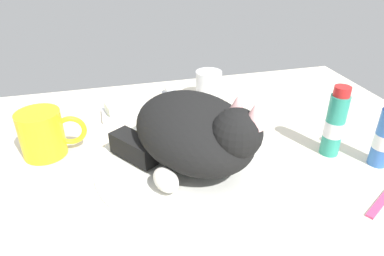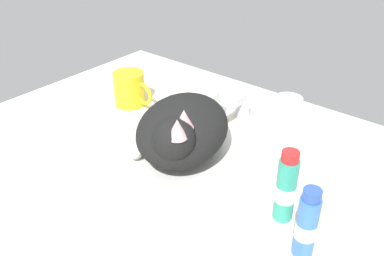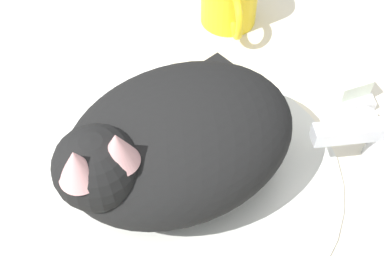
% 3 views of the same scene
% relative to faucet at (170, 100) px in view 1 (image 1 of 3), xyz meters
% --- Properties ---
extents(ground_plane, '(1.10, 0.83, 0.03)m').
position_rel_faucet_xyz_m(ground_plane, '(0.00, -0.22, -0.04)').
color(ground_plane, silver).
extents(sink_basin, '(0.37, 0.37, 0.01)m').
position_rel_faucet_xyz_m(sink_basin, '(0.00, -0.22, -0.02)').
color(sink_basin, silver).
rests_on(sink_basin, ground_plane).
extents(faucet, '(0.13, 0.11, 0.06)m').
position_rel_faucet_xyz_m(faucet, '(0.00, 0.00, 0.00)').
color(faucet, silver).
rests_on(faucet, ground_plane).
extents(cat, '(0.29, 0.31, 0.15)m').
position_rel_faucet_xyz_m(cat, '(0.00, -0.23, 0.04)').
color(cat, black).
rests_on(cat, sink_basin).
extents(coffee_mug, '(0.12, 0.08, 0.09)m').
position_rel_faucet_xyz_m(coffee_mug, '(-0.27, -0.12, 0.02)').
color(coffee_mug, yellow).
rests_on(coffee_mug, ground_plane).
extents(rinse_cup, '(0.07, 0.07, 0.08)m').
position_rel_faucet_xyz_m(rinse_cup, '(0.11, 0.04, 0.01)').
color(rinse_cup, white).
rests_on(rinse_cup, ground_plane).
extents(soap_dish, '(0.09, 0.06, 0.01)m').
position_rel_faucet_xyz_m(soap_dish, '(-0.12, 0.00, -0.02)').
color(soap_dish, white).
rests_on(soap_dish, ground_plane).
extents(soap_bar, '(0.08, 0.06, 0.02)m').
position_rel_faucet_xyz_m(soap_bar, '(-0.12, 0.00, -0.01)').
color(soap_bar, silver).
rests_on(soap_bar, soap_dish).
extents(toothpaste_bottle, '(0.04, 0.04, 0.14)m').
position_rel_faucet_xyz_m(toothpaste_bottle, '(0.27, -0.26, 0.04)').
color(toothpaste_bottle, teal).
rests_on(toothpaste_bottle, ground_plane).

